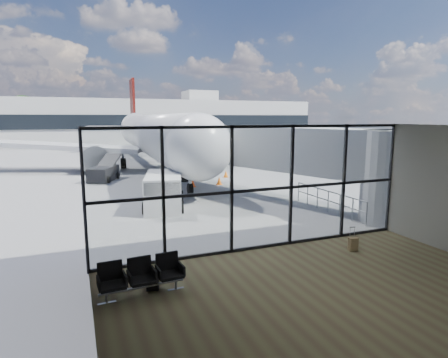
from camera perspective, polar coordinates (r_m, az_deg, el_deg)
ground at (r=52.30m, az=-14.99°, el=3.84°), size 220.00×220.00×0.00m
lounge_shell at (r=9.51m, az=19.45°, el=-3.97°), size 12.02×8.01×4.51m
glass_curtain_wall at (r=13.48m, az=5.85°, el=-1.40°), size 12.10×0.12×4.50m
jet_bridge at (r=21.90m, az=8.67°, el=4.04°), size 8.00×16.50×4.33m
apron_railing at (r=19.66m, az=15.57°, el=-2.83°), size 0.06×5.46×1.11m
far_terminal at (r=73.90m, az=-17.69°, el=8.51°), size 80.00×12.20×11.00m
tree_5 at (r=84.19m, az=-28.22°, el=9.04°), size 6.27×6.27×9.03m
seating_row at (r=10.66m, az=-12.55°, el=-14.03°), size 2.28×0.76×1.01m
backpack at (r=10.95m, az=-10.83°, el=-15.14°), size 0.38×0.37×0.50m
suitcase at (r=14.38m, az=19.08°, el=-9.36°), size 0.35×0.27×0.87m
airliner at (r=37.55m, az=-10.92°, el=6.58°), size 33.45×38.74×9.98m
service_van at (r=19.97m, az=-9.16°, el=-1.79°), size 2.83×4.49×1.81m
belt_loader at (r=29.80m, az=-17.82°, el=0.96°), size 2.91×4.25×1.87m
traffic_cone_a at (r=25.97m, az=-4.83°, el=-0.58°), size 0.41×0.41×0.59m
traffic_cone_b at (r=26.79m, az=-0.75°, el=-0.26°), size 0.41×0.41×0.58m
traffic_cone_c at (r=30.03m, az=0.28°, el=0.78°), size 0.40×0.40×0.57m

